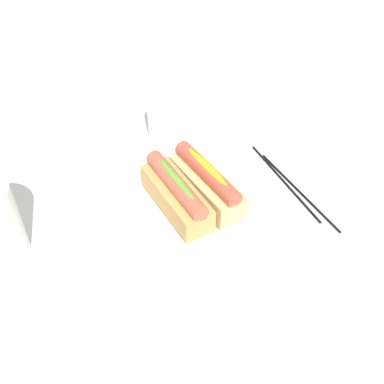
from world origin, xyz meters
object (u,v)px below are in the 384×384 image
object	(u,v)px
water_glass	(165,120)
napkin_box	(177,309)
serving_bowl	(192,208)
chopstick_far	(299,190)
hotdog_back	(177,195)
hotdog_front	(207,182)
chopstick_near	(284,181)

from	to	relation	value
water_glass	napkin_box	size ratio (longest dim) A/B	0.60
serving_bowl	water_glass	xyz separation A→B (m)	(0.22, -0.03, 0.02)
chopstick_far	hotdog_back	bearing A→B (deg)	82.13
hotdog_front	chopstick_near	bearing A→B (deg)	-84.54
hotdog_back	hotdog_front	bearing A→B (deg)	-79.35
hotdog_back	water_glass	distance (m)	0.23
water_glass	chopstick_near	world-z (taller)	water_glass
napkin_box	chopstick_near	bearing A→B (deg)	-64.34
hotdog_back	napkin_box	size ratio (longest dim) A/B	1.04
hotdog_front	chopstick_near	world-z (taller)	hotdog_front
chopstick_near	serving_bowl	bearing A→B (deg)	92.77
hotdog_front	napkin_box	distance (m)	0.24
water_glass	napkin_box	world-z (taller)	napkin_box
serving_bowl	hotdog_back	world-z (taller)	hotdog_back
water_glass	chopstick_far	world-z (taller)	water_glass
water_glass	hotdog_back	bearing A→B (deg)	165.81
hotdog_front	chopstick_far	xyz separation A→B (m)	(-0.02, -0.17, -0.06)
napkin_box	chopstick_far	xyz separation A→B (m)	(0.19, -0.29, -0.07)
hotdog_front	napkin_box	world-z (taller)	napkin_box
hotdog_front	water_glass	xyz separation A→B (m)	(0.22, -0.00, -0.02)
hotdog_back	chopstick_near	distance (m)	0.22
serving_bowl	chopstick_near	world-z (taller)	serving_bowl
chopstick_near	hotdog_front	bearing A→B (deg)	92.00
hotdog_back	chopstick_far	size ratio (longest dim) A/B	0.71
serving_bowl	water_glass	bearing A→B (deg)	-7.78
serving_bowl	chopstick_far	bearing A→B (deg)	-92.93
hotdog_front	hotdog_back	bearing A→B (deg)	100.65
serving_bowl	chopstick_near	size ratio (longest dim) A/B	1.25
napkin_box	chopstick_near	world-z (taller)	napkin_box
chopstick_far	chopstick_near	bearing A→B (deg)	15.20
serving_bowl	hotdog_back	size ratio (longest dim) A/B	1.76
hotdog_front	water_glass	distance (m)	0.22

